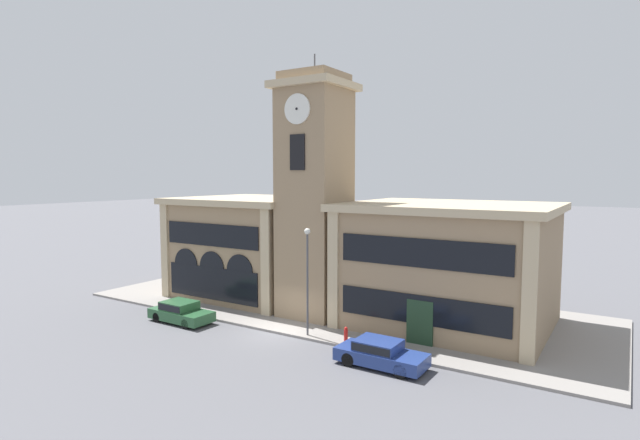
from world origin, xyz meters
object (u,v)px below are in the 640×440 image
Objects in this scene: fire_hydrant at (346,335)px; parked_car_mid at (380,353)px; parked_car_near at (181,311)px; street_lamp at (307,266)px.

parked_car_mid is at bearing -32.10° from fire_hydrant.
parked_car_near reaches higher than fire_hydrant.
street_lamp is (8.60, 1.78, 3.50)m from parked_car_near.
street_lamp is 7.17× the size of fire_hydrant.
parked_car_near is 14.07m from parked_car_mid.
parked_car_mid is 3.50m from fire_hydrant.
fire_hydrant is (11.11, 1.86, -0.13)m from parked_car_near.
parked_car_mid is 6.73m from street_lamp.
parked_car_mid is (14.07, -0.00, -0.00)m from parked_car_near.
parked_car_near is at bearing -179.27° from parked_car_mid.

